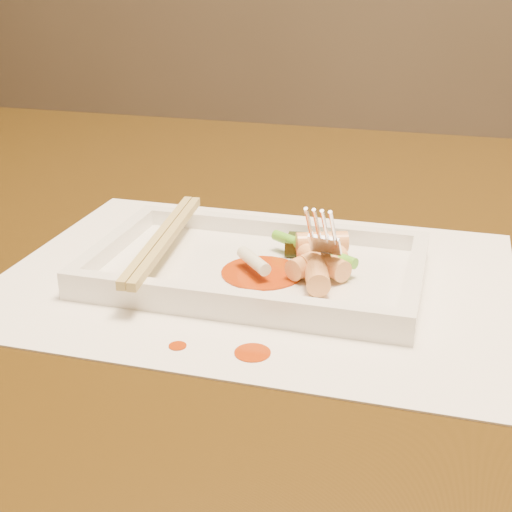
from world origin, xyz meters
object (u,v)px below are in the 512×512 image
(chopstick_a, at_px, (159,237))
(fork, at_px, (352,179))
(table, at_px, (356,341))
(plate_base, at_px, (256,272))
(placemat, at_px, (256,277))

(chopstick_a, xyz_separation_m, fork, (0.15, 0.02, 0.06))
(fork, bearing_deg, table, 88.98)
(plate_base, height_order, fork, fork)
(plate_base, height_order, chopstick_a, chopstick_a)
(placemat, bearing_deg, plate_base, 0.00)
(chopstick_a, bearing_deg, table, 32.58)
(plate_base, relative_size, chopstick_a, 1.36)
(placemat, bearing_deg, table, 53.93)
(table, height_order, placemat, placemat)
(table, relative_size, chopstick_a, 7.35)
(table, relative_size, fork, 10.00)
(plate_base, bearing_deg, placemat, 0.00)
(table, xyz_separation_m, plate_base, (-0.07, -0.10, 0.11))
(table, height_order, plate_base, plate_base)
(plate_base, relative_size, fork, 1.86)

